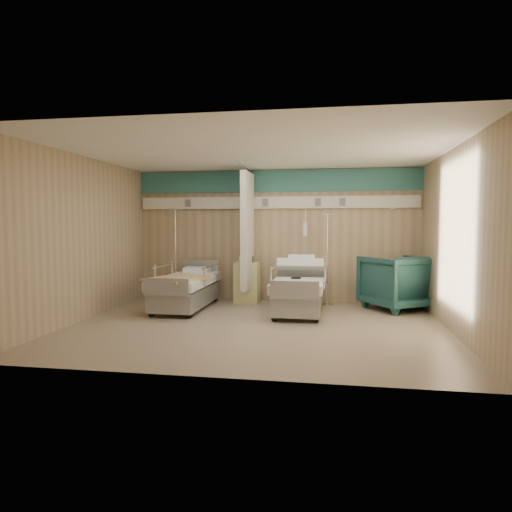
% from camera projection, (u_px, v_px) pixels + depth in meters
% --- Properties ---
extents(ground, '(6.00, 5.00, 0.00)m').
position_uv_depth(ground, '(256.00, 326.00, 7.35)').
color(ground, gray).
rests_on(ground, ground).
extents(room_walls, '(6.04, 5.04, 2.82)m').
position_uv_depth(room_walls, '(256.00, 211.00, 7.48)').
color(room_walls, tan).
rests_on(room_walls, ground).
extents(bed_right, '(1.00, 2.16, 0.63)m').
position_uv_depth(bed_right, '(299.00, 296.00, 8.51)').
color(bed_right, white).
rests_on(bed_right, ground).
extents(bed_left, '(1.00, 2.16, 0.63)m').
position_uv_depth(bed_left, '(186.00, 293.00, 8.87)').
color(bed_left, white).
rests_on(bed_left, ground).
extents(bedside_cabinet, '(0.50, 0.48, 0.85)m').
position_uv_depth(bedside_cabinet, '(247.00, 282.00, 9.58)').
color(bedside_cabinet, '#D5D185').
rests_on(bedside_cabinet, ground).
extents(visitor_armchair, '(1.58, 1.58, 1.05)m').
position_uv_depth(visitor_armchair, '(397.00, 282.00, 8.78)').
color(visitor_armchair, '#1C4644').
rests_on(visitor_armchair, ground).
extents(waffle_blanket, '(0.88, 0.84, 0.08)m').
position_uv_depth(waffle_blanket, '(397.00, 253.00, 8.71)').
color(waffle_blanket, silver).
rests_on(waffle_blanket, visitor_armchair).
extents(iv_stand_right, '(0.33, 0.33, 1.85)m').
position_uv_depth(iv_stand_right, '(327.00, 286.00, 9.30)').
color(iv_stand_right, silver).
rests_on(iv_stand_right, ground).
extents(iv_stand_left, '(0.35, 0.35, 1.96)m').
position_uv_depth(iv_stand_left, '(176.00, 283.00, 9.72)').
color(iv_stand_left, silver).
rests_on(iv_stand_left, ground).
extents(call_remote, '(0.18, 0.12, 0.04)m').
position_uv_depth(call_remote, '(296.00, 278.00, 8.45)').
color(call_remote, black).
rests_on(call_remote, bed_right).
extents(tan_blanket, '(1.21, 1.33, 0.04)m').
position_uv_depth(tan_blanket, '(178.00, 278.00, 8.39)').
color(tan_blanket, tan).
rests_on(tan_blanket, bed_left).
extents(toiletry_bag, '(0.26, 0.21, 0.12)m').
position_uv_depth(toiletry_bag, '(248.00, 259.00, 9.57)').
color(toiletry_bag, black).
rests_on(toiletry_bag, bedside_cabinet).
extents(white_cup, '(0.11, 0.11, 0.12)m').
position_uv_depth(white_cup, '(241.00, 259.00, 9.66)').
color(white_cup, white).
rests_on(white_cup, bedside_cabinet).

